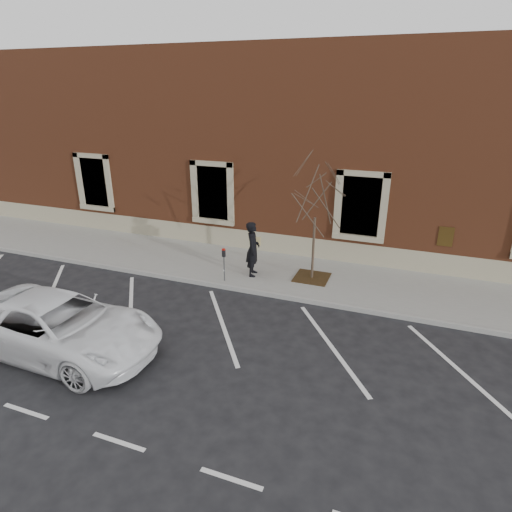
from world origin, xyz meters
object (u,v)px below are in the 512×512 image
at_px(man, 253,249).
at_px(parking_meter, 224,259).
at_px(white_truck, 59,326).
at_px(sapling, 316,200).

height_order(man, parking_meter, man).
xyz_separation_m(man, white_truck, (-3.02, -6.02, -0.39)).
bearing_deg(parking_meter, sapling, 30.19).
xyz_separation_m(parking_meter, sapling, (2.80, 1.33, 2.00)).
distance_m(man, white_truck, 6.75).
bearing_deg(man, white_truck, 141.09).
distance_m(parking_meter, sapling, 3.68).
distance_m(man, parking_meter, 1.13).
bearing_deg(parking_meter, white_truck, -109.02).
bearing_deg(sapling, man, -166.79).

